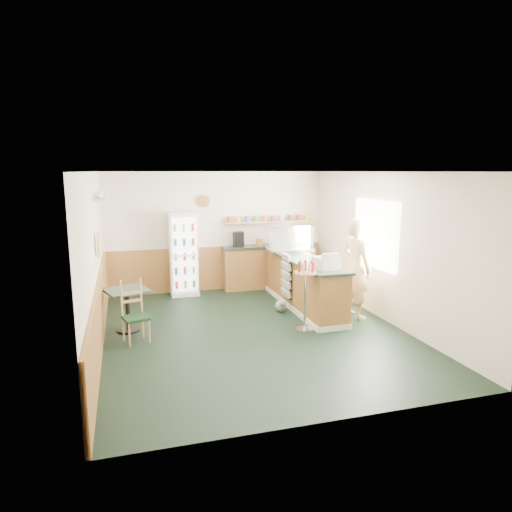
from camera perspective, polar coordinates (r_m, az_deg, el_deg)
name	(u,v)px	position (r m, az deg, el deg)	size (l,w,h in m)	color
ground	(253,331)	(7.94, -0.38, -9.38)	(6.00, 6.00, 0.00)	black
room_envelope	(230,238)	(8.20, -3.32, 2.25)	(5.04, 6.02, 2.72)	silver
service_counter	(303,285)	(9.20, 5.90, -3.63)	(0.68, 3.01, 1.01)	olive
back_counter	(269,264)	(10.71, 1.65, -1.05)	(2.24, 0.42, 1.69)	olive
drinks_fridge	(183,254)	(10.15, -9.06, 0.27)	(0.60, 0.52, 1.83)	white
display_case	(290,239)	(9.77, 4.24, 2.10)	(0.94, 0.49, 0.53)	silver
cash_register	(326,263)	(8.11, 8.77, -0.87)	(0.37, 0.39, 0.21)	beige
shopkeeper	(356,268)	(8.62, 12.45, -1.50)	(0.63, 0.45, 1.88)	tan
condiment_stand	(305,286)	(7.83, 6.19, -3.71)	(0.38, 0.38, 1.20)	silver
newspaper_rack	(286,276)	(9.04, 3.80, -2.48)	(0.09, 0.44, 0.89)	black
cafe_table	(127,302)	(8.08, -15.79, -5.54)	(0.86, 0.86, 0.74)	black
cafe_chair	(135,309)	(7.63, -14.87, -6.42)	(0.46, 0.47, 1.01)	black
dog_doorstop	(281,305)	(8.95, 3.17, -6.19)	(0.23, 0.29, 0.27)	gray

